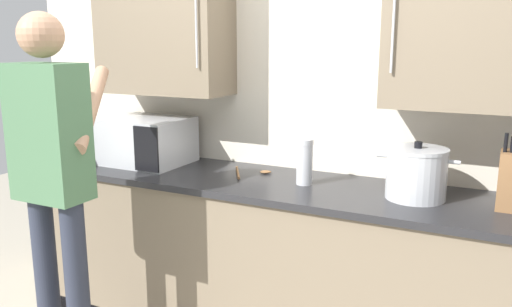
% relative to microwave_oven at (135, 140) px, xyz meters
% --- Properties ---
extents(back_wall_tiled, '(3.92, 0.44, 2.82)m').
position_rel_microwave_oven_xyz_m(back_wall_tiled, '(1.01, 0.27, 0.45)').
color(back_wall_tiled, beige).
rests_on(back_wall_tiled, ground_plane).
extents(counter_unit, '(2.95, 0.64, 0.91)m').
position_rel_microwave_oven_xyz_m(counter_unit, '(1.01, -0.03, -0.59)').
color(counter_unit, '#756651').
rests_on(counter_unit, ground_plane).
extents(microwave_oven, '(0.68, 0.81, 0.27)m').
position_rel_microwave_oven_xyz_m(microwave_oven, '(0.00, 0.00, 0.00)').
color(microwave_oven, '#B7BABF').
rests_on(microwave_oven, counter_unit).
extents(wooden_spoon, '(0.24, 0.23, 0.02)m').
position_rel_microwave_oven_xyz_m(wooden_spoon, '(0.76, 0.05, -0.13)').
color(wooden_spoon, brown).
rests_on(wooden_spoon, counter_unit).
extents(stock_pot, '(0.37, 0.28, 0.27)m').
position_rel_microwave_oven_xyz_m(stock_pot, '(1.66, -0.02, -0.02)').
color(stock_pot, '#B7BABF').
rests_on(stock_pot, counter_unit).
extents(thermos_flask, '(0.09, 0.09, 0.24)m').
position_rel_microwave_oven_xyz_m(thermos_flask, '(1.10, -0.02, -0.02)').
color(thermos_flask, '#B7BABF').
rests_on(thermos_flask, counter_unit).
extents(knife_block, '(0.11, 0.15, 0.34)m').
position_rel_microwave_oven_xyz_m(knife_block, '(2.06, 0.01, -0.01)').
color(knife_block, brown).
rests_on(knife_block, counter_unit).
extents(person_figure, '(0.44, 0.58, 1.76)m').
position_rel_microwave_oven_xyz_m(person_figure, '(0.17, -0.78, 0.01)').
color(person_figure, '#282D3D').
rests_on(person_figure, ground_plane).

